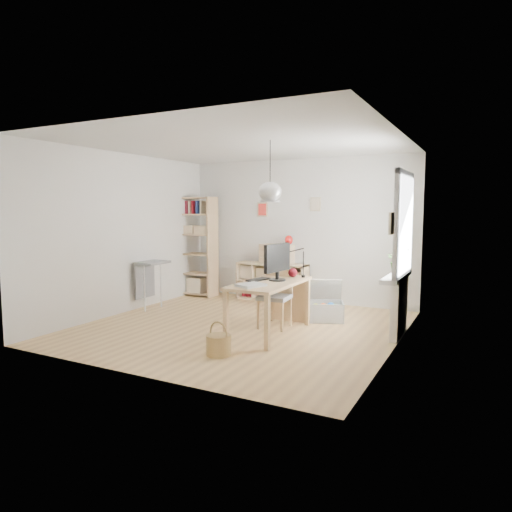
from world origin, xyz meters
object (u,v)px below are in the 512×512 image
at_px(tall_bookshelf, 197,242).
at_px(monitor, 277,260).
at_px(cube_shelf, 272,284).
at_px(storage_chest, 325,307).
at_px(desk, 270,288).
at_px(drawer_chest, 277,254).
at_px(chair, 276,294).

xyz_separation_m(tall_bookshelf, monitor, (2.64, -1.81, -0.04)).
distance_m(cube_shelf, storage_chest, 1.81).
bearing_deg(desk, drawer_chest, 112.43).
relative_size(tall_bookshelf, monitor, 3.31).
relative_size(monitor, drawer_chest, 0.94).
distance_m(tall_bookshelf, storage_chest, 3.24).
height_order(desk, drawer_chest, drawer_chest).
bearing_deg(monitor, desk, -102.01).
bearing_deg(tall_bookshelf, monitor, -34.47).
relative_size(desk, tall_bookshelf, 0.75).
bearing_deg(monitor, storage_chest, 77.25).
distance_m(storage_chest, monitor, 1.36).
distance_m(tall_bookshelf, drawer_chest, 1.71).
height_order(desk, monitor, monitor).
relative_size(cube_shelf, drawer_chest, 2.17).
xyz_separation_m(tall_bookshelf, chair, (2.49, -1.54, -0.58)).
bearing_deg(desk, cube_shelf, 114.61).
relative_size(tall_bookshelf, chair, 2.26).
bearing_deg(cube_shelf, storage_chest, -36.91).
xyz_separation_m(cube_shelf, tall_bookshelf, (-1.56, -0.28, 0.79)).
xyz_separation_m(cube_shelf, chair, (0.93, -1.82, 0.20)).
relative_size(desk, chair, 1.70).
xyz_separation_m(desk, cube_shelf, (-1.02, 2.23, -0.36)).
height_order(desk, chair, chair).
bearing_deg(desk, storage_chest, 69.57).
bearing_deg(cube_shelf, desk, -65.39).
distance_m(chair, monitor, 0.62).
bearing_deg(desk, monitor, 70.22).
bearing_deg(chair, cube_shelf, 113.00).
height_order(cube_shelf, drawer_chest, drawer_chest).
bearing_deg(storage_chest, tall_bookshelf, 143.02).
bearing_deg(chair, drawer_chest, 110.47).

